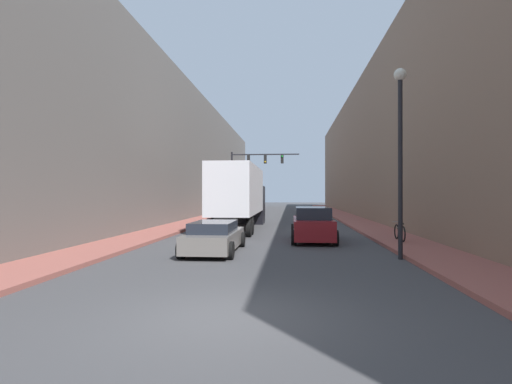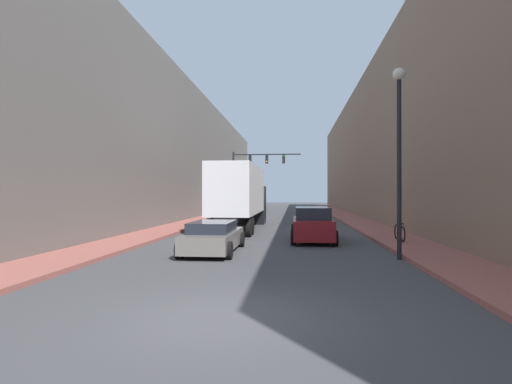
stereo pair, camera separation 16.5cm
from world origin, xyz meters
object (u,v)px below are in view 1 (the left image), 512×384
Objects in this scene: semi_truck at (241,195)px; street_lamp at (400,137)px; traffic_signal_gantry at (250,170)px; suv_car at (312,225)px; sedan_car at (215,237)px; parked_bicycle at (400,232)px.

semi_truck is 13.86m from street_lamp.
traffic_signal_gantry is (-1.07, 16.08, 2.63)m from semi_truck.
semi_truck is 7.85m from suv_car.
traffic_signal_gantry reaches higher than street_lamp.
sedan_car reaches higher than parked_bicycle.
traffic_signal_gantry reaches higher than sedan_car.
street_lamp reaches higher than suv_car.
suv_car is at bearing -76.33° from traffic_signal_gantry.
traffic_signal_gantry is (-5.45, 22.42, 4.08)m from suv_car.
parked_bicycle is (9.43, -23.22, -4.35)m from traffic_signal_gantry.
street_lamp reaches higher than sedan_car.
street_lamp is (8.27, -27.73, -0.53)m from traffic_signal_gantry.
traffic_signal_gantry is 1.07× the size of street_lamp.
traffic_signal_gantry is at bearing 103.67° from suv_car.
traffic_signal_gantry is at bearing 106.60° from street_lamp.
semi_truck reaches higher than parked_bicycle.
suv_car is 0.67× the size of traffic_signal_gantry.
semi_truck is at bearing 121.68° from street_lamp.
suv_car is at bearing -55.38° from semi_truck.
suv_car is 0.72× the size of street_lamp.
suv_car is (4.08, 4.21, 0.19)m from sedan_car.
sedan_car is 7.92m from street_lamp.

